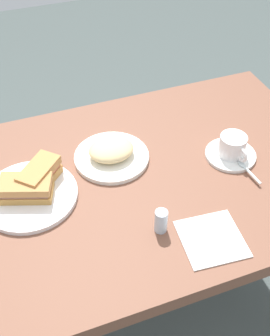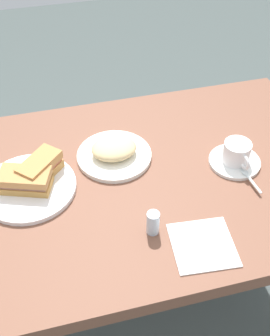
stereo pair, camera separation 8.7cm
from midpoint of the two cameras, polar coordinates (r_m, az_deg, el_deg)
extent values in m
plane|color=#444E4C|center=(1.78, 1.32, -18.02)|extent=(6.00, 6.00, 0.00)
cube|color=brown|center=(1.21, 1.85, -2.18)|extent=(1.22, 0.77, 0.05)
cylinder|color=brown|center=(1.84, 15.26, -0.13)|extent=(0.06, 0.06, 0.68)
cylinder|color=white|center=(1.18, -12.09, -2.66)|extent=(0.26, 0.26, 0.01)
cube|color=#C08943|center=(1.17, -12.41, -2.22)|extent=(0.15, 0.11, 0.02)
cube|color=#91604E|center=(1.16, -12.52, -1.69)|extent=(0.14, 0.11, 0.01)
cube|color=#BA8149|center=(1.15, -12.64, -1.15)|extent=(0.15, 0.11, 0.02)
cube|color=#C08543|center=(1.19, -10.52, -0.67)|extent=(0.13, 0.14, 0.02)
cube|color=#B96245|center=(1.18, -10.62, -0.07)|extent=(0.12, 0.12, 0.01)
cube|color=#BD8247|center=(1.17, -10.73, 0.54)|extent=(0.13, 0.14, 0.02)
cylinder|color=white|center=(1.28, 15.18, 0.77)|extent=(0.15, 0.15, 0.01)
cylinder|color=white|center=(1.25, 15.49, 2.01)|extent=(0.08, 0.08, 0.06)
cylinder|color=#A2834B|center=(1.23, 15.73, 2.97)|extent=(0.07, 0.07, 0.01)
torus|color=white|center=(1.23, 16.56, 0.66)|extent=(0.01, 0.05, 0.04)
cube|color=silver|center=(1.22, 17.69, -2.10)|extent=(0.01, 0.08, 0.00)
ellipsoid|color=silver|center=(1.24, 16.54, -0.60)|extent=(0.02, 0.03, 0.01)
cylinder|color=white|center=(1.25, -0.82, 1.63)|extent=(0.22, 0.22, 0.01)
ellipsoid|color=#E0C286|center=(1.23, -0.84, 2.62)|extent=(0.13, 0.11, 0.04)
cube|color=white|center=(1.06, 11.51, -10.23)|extent=(0.16, 0.16, 0.00)
cylinder|color=silver|center=(1.04, 4.68, -7.51)|extent=(0.03, 0.03, 0.07)
camera|label=1|loc=(0.04, -87.88, 2.04)|focal=45.17mm
camera|label=2|loc=(0.04, 92.12, -2.04)|focal=45.17mm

